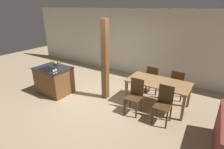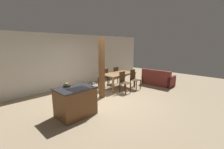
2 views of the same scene
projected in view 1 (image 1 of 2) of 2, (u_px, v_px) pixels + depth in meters
The scene contains 12 objects.
ground_plane at pixel (93, 101), 5.50m from camera, with size 16.00×16.00×0.00m, color #9E896B.
wall_back at pixel (134, 43), 7.21m from camera, with size 11.20×0.08×2.70m.
kitchen_island at pixel (54, 80), 5.89m from camera, with size 1.13×0.86×0.91m.
fruit_bowl at pixel (57, 63), 5.99m from camera, with size 0.23×0.23×0.11m.
wine_glass_near at pixel (54, 70), 5.17m from camera, with size 0.07×0.07×0.14m.
wine_glass_middle at pixel (56, 69), 5.23m from camera, with size 0.07×0.07×0.14m.
dining_table at pixel (158, 85), 5.04m from camera, with size 1.77×0.91×0.76m.
dining_chair_near_left at pixel (135, 95), 4.77m from camera, with size 0.40×0.40×0.97m.
dining_chair_near_right at pixel (164, 104), 4.36m from camera, with size 0.40×0.40×0.97m.
dining_chair_far_left at pixel (153, 79), 5.83m from camera, with size 0.40×0.40×0.97m.
dining_chair_far_right at pixel (177, 84), 5.43m from camera, with size 0.40×0.40×0.97m.
timber_post at pixel (105, 61), 5.26m from camera, with size 0.18×0.18×2.47m.
Camera 1 is at (3.13, -3.72, 2.78)m, focal length 28.00 mm.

